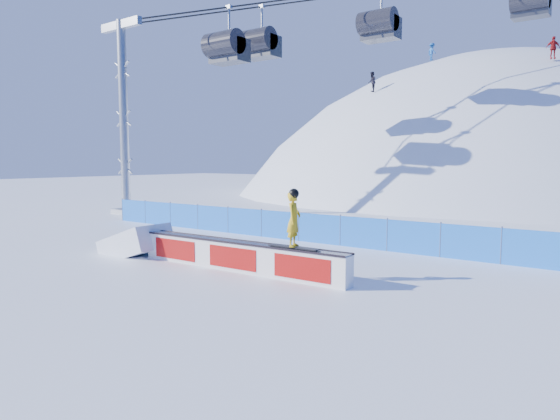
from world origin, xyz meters
The scene contains 7 objects.
ground centered at (0.00, 0.00, 0.00)m, with size 160.00×160.00×0.00m, color white.
snow_hill centered at (0.00, 42.00, -18.00)m, with size 64.00×64.00×64.00m.
safety_fence centered at (0.00, 4.50, 0.60)m, with size 22.05×0.05×1.30m.
rail_box centered at (2.66, -1.31, 0.46)m, with size 7.74×0.69×0.93m.
snow_ramp centered at (-2.17, -1.40, 0.00)m, with size 2.39×1.59×0.90m, color white, non-canonical shape.
snowboarder centered at (4.75, -1.27, 1.75)m, with size 1.61×0.66×1.68m.
distant_skiers centered at (0.49, 30.34, 11.29)m, with size 18.69×10.92×7.10m.
Camera 1 is at (12.69, -12.74, 3.40)m, focal length 32.00 mm.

